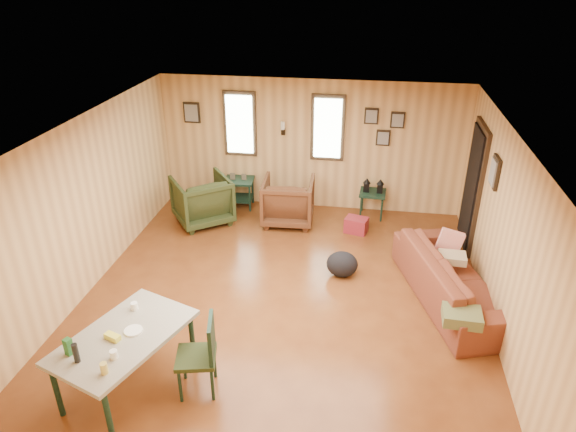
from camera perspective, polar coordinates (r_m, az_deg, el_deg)
name	(u,v)px	position (r m, az deg, el deg)	size (l,w,h in m)	color
room	(299,211)	(6.89, 1.22, 0.59)	(5.54, 6.04, 2.44)	brown
sofa	(455,271)	(7.33, 18.02, -5.85)	(2.34, 0.68, 0.92)	brown
recliner_brown	(288,199)	(9.04, 0.01, 1.91)	(0.88, 0.82, 0.90)	#522D18
recliner_green	(202,198)	(9.16, -9.54, 2.00)	(0.91, 0.85, 0.94)	#2A3418
end_table	(239,188)	(9.69, -5.44, 3.11)	(0.57, 0.53, 0.68)	#142E21
side_table	(373,191)	(9.36, 9.42, 2.78)	(0.48, 0.48, 0.74)	#142E21
cooler	(356,225)	(8.91, 7.59, -1.01)	(0.43, 0.35, 0.27)	maroon
backpack	(342,264)	(7.65, 6.03, -5.35)	(0.56, 0.50, 0.40)	black
sofa_pillows	(456,280)	(7.05, 18.16, -6.72)	(0.48, 1.89, 0.39)	#596035
dining_table	(123,341)	(5.76, -17.85, -13.05)	(1.31, 1.66, 0.95)	gray
dining_chair	(202,352)	(5.68, -9.50, -14.64)	(0.50, 0.50, 0.93)	#2A3418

